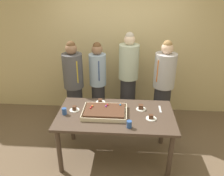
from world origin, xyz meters
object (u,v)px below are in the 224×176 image
plated_slice_far_left (100,101)px  drink_cup_nearest (129,124)px  drink_cup_middle (64,111)px  person_serving_front (128,78)px  plated_slice_near_left (141,108)px  person_far_right_suit (98,83)px  party_table (116,119)px  cake_server_utensil (160,109)px  person_green_shirt_behind (163,86)px  plated_slice_near_right (151,118)px  sheet_cake (105,112)px  plated_slice_far_right (74,109)px  person_striped_tie_right (74,84)px

plated_slice_far_left → drink_cup_nearest: size_ratio=1.50×
drink_cup_middle → person_serving_front: person_serving_front is taller
plated_slice_near_left → person_far_right_suit: person_far_right_suit is taller
plated_slice_near_left → person_serving_front: person_serving_front is taller
plated_slice_near_left → drink_cup_middle: drink_cup_middle is taller
plated_slice_far_left → party_table: bearing=-51.2°
drink_cup_middle → cake_server_utensil: bearing=9.5°
plated_slice_near_left → person_green_shirt_behind: size_ratio=0.09×
drink_cup_nearest → drink_cup_middle: (-0.95, 0.27, 0.00)m
plated_slice_near_right → plated_slice_near_left: bearing=117.0°
person_green_shirt_behind → person_far_right_suit: (-1.19, 0.11, -0.02)m
person_green_shirt_behind → person_serving_front: bearing=-62.9°
sheet_cake → plated_slice_near_right: size_ratio=4.31×
plated_slice_far_right → cake_server_utensil: size_ratio=0.75×
sheet_cake → plated_slice_far_left: bearing=107.3°
plated_slice_near_right → person_far_right_suit: bearing=129.8°
plated_slice_far_right → person_striped_tie_right: person_striped_tie_right is taller
sheet_cake → cake_server_utensil: 0.85m
person_green_shirt_behind → person_far_right_suit: size_ratio=1.05×
drink_cup_nearest → party_table: bearing=121.3°
plated_slice_far_left → person_serving_front: bearing=60.3°
plated_slice_far_left → person_serving_front: size_ratio=0.08×
person_green_shirt_behind → drink_cup_middle: bearing=-11.4°
plated_slice_near_right → person_serving_front: person_serving_front is taller
plated_slice_far_left → person_far_right_suit: bearing=100.5°
person_striped_tie_right → plated_slice_near_right: bearing=17.1°
party_table → person_serving_front: bearing=80.9°
person_far_right_suit → party_table: bearing=8.6°
sheet_cake → cake_server_utensil: size_ratio=3.23×
sheet_cake → person_green_shirt_behind: bearing=42.3°
sheet_cake → plated_slice_near_right: (0.67, -0.09, -0.02)m
person_serving_front → person_far_right_suit: (-0.56, -0.13, -0.07)m
drink_cup_nearest → person_striped_tie_right: person_striped_tie_right is taller
sheet_cake → plated_slice_near_right: bearing=-7.7°
cake_server_utensil → person_serving_front: (-0.49, 0.93, 0.12)m
person_green_shirt_behind → plated_slice_near_right: bearing=30.8°
party_table → person_serving_front: person_serving_front is taller
plated_slice_near_right → drink_cup_middle: size_ratio=1.50×
sheet_cake → person_striped_tie_right: bearing=126.9°
person_serving_front → person_green_shirt_behind: bearing=86.2°
person_striped_tie_right → person_far_right_suit: bearing=67.2°
plated_slice_near_right → person_green_shirt_behind: bearing=73.1°
cake_server_utensil → person_far_right_suit: person_far_right_suit is taller
plated_slice_far_right → drink_cup_middle: 0.17m
plated_slice_far_left → drink_cup_nearest: bearing=-54.8°
party_table → plated_slice_far_left: (-0.26, 0.33, 0.11)m
plated_slice_far_right → person_green_shirt_behind: person_green_shirt_behind is taller
plated_slice_near_left → drink_cup_nearest: drink_cup_nearest is taller
party_table → person_serving_front: 1.14m
plated_slice_far_left → person_serving_front: 0.90m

